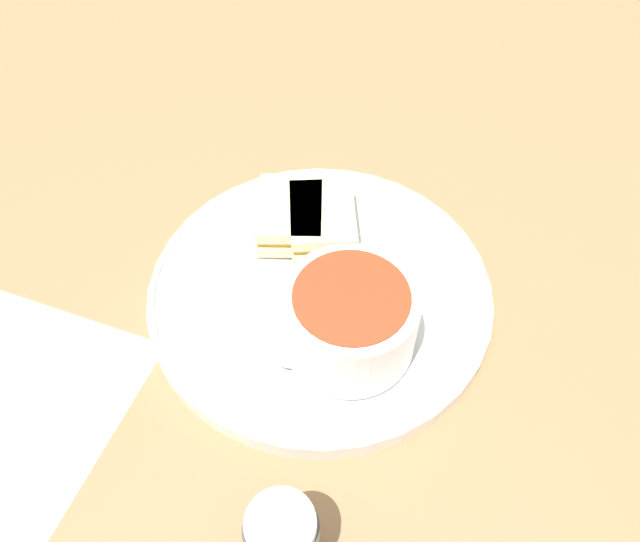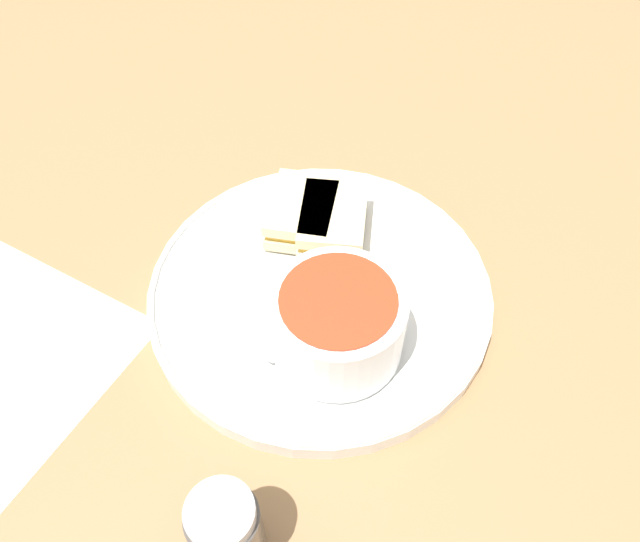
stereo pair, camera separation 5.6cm
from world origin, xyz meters
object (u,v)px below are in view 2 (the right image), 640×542
(soup_bowl, at_px, (337,323))
(sandwich_half_far, at_px, (302,212))
(sandwich_half_near, at_px, (333,222))
(spoon, at_px, (264,339))
(salt_shaker, at_px, (228,534))

(soup_bowl, height_order, sandwich_half_far, soup_bowl)
(sandwich_half_near, bearing_deg, spoon, -85.55)
(soup_bowl, xyz_separation_m, spoon, (-0.06, -0.03, -0.03))
(sandwich_half_far, xyz_separation_m, salt_shaker, (0.12, -0.29, 0.01))
(soup_bowl, xyz_separation_m, sandwich_half_far, (-0.10, 0.11, -0.02))
(sandwich_half_near, relative_size, salt_shaker, 1.07)
(sandwich_half_near, bearing_deg, salt_shaker, -74.00)
(soup_bowl, relative_size, sandwich_half_far, 1.12)
(sandwich_half_far, relative_size, salt_shaker, 1.05)
(sandwich_half_near, xyz_separation_m, sandwich_half_far, (-0.03, -0.00, 0.00))
(soup_bowl, height_order, salt_shaker, salt_shaker)
(spoon, xyz_separation_m, salt_shaker, (0.07, -0.15, 0.02))
(sandwich_half_far, bearing_deg, sandwich_half_near, 6.90)
(soup_bowl, bearing_deg, salt_shaker, -84.70)
(spoon, height_order, sandwich_half_near, sandwich_half_near)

